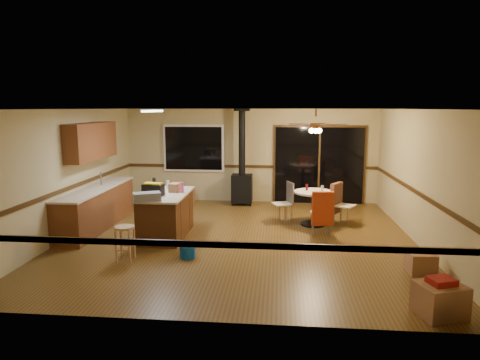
# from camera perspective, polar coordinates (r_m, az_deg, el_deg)

# --- Properties ---
(floor) EXTENTS (7.00, 7.00, 0.00)m
(floor) POSITION_cam_1_polar(r_m,az_deg,el_deg) (8.82, -0.18, -7.71)
(floor) COLOR brown
(floor) RESTS_ON ground
(ceiling) EXTENTS (7.00, 7.00, 0.00)m
(ceiling) POSITION_cam_1_polar(r_m,az_deg,el_deg) (8.42, -0.19, 9.43)
(ceiling) COLOR silver
(ceiling) RESTS_ON ground
(wall_back) EXTENTS (7.00, 0.00, 7.00)m
(wall_back) POSITION_cam_1_polar(r_m,az_deg,el_deg) (11.98, 1.40, 3.25)
(wall_back) COLOR tan
(wall_back) RESTS_ON ground
(wall_front) EXTENTS (7.00, 0.00, 7.00)m
(wall_front) POSITION_cam_1_polar(r_m,az_deg,el_deg) (5.12, -3.91, -5.43)
(wall_front) COLOR tan
(wall_front) RESTS_ON ground
(wall_left) EXTENTS (0.00, 7.00, 7.00)m
(wall_left) POSITION_cam_1_polar(r_m,az_deg,el_deg) (9.51, -21.67, 0.91)
(wall_left) COLOR tan
(wall_left) RESTS_ON ground
(wall_right) EXTENTS (0.00, 7.00, 7.00)m
(wall_right) POSITION_cam_1_polar(r_m,az_deg,el_deg) (8.91, 22.84, 0.29)
(wall_right) COLOR tan
(wall_right) RESTS_ON ground
(chair_rail) EXTENTS (7.00, 7.00, 0.08)m
(chair_rail) POSITION_cam_1_polar(r_m,az_deg,el_deg) (8.58, -0.18, -1.32)
(chair_rail) COLOR #3C250F
(chair_rail) RESTS_ON ground
(window) EXTENTS (1.72, 0.10, 1.32)m
(window) POSITION_cam_1_polar(r_m,az_deg,el_deg) (12.13, -6.19, 4.23)
(window) COLOR black
(window) RESTS_ON ground
(sliding_door) EXTENTS (2.52, 0.10, 2.10)m
(sliding_door) POSITION_cam_1_polar(r_m,az_deg,el_deg) (11.99, 10.49, 1.90)
(sliding_door) COLOR black
(sliding_door) RESTS_ON ground
(lower_cabinets) EXTENTS (0.60, 3.00, 0.86)m
(lower_cabinets) POSITION_cam_1_polar(r_m,az_deg,el_deg) (9.99, -18.54, -3.60)
(lower_cabinets) COLOR brown
(lower_cabinets) RESTS_ON ground
(countertop) EXTENTS (0.64, 3.04, 0.04)m
(countertop) POSITION_cam_1_polar(r_m,az_deg,el_deg) (9.90, -18.67, -1.07)
(countertop) COLOR beige
(countertop) RESTS_ON lower_cabinets
(upper_cabinets) EXTENTS (0.35, 2.00, 0.80)m
(upper_cabinets) POSITION_cam_1_polar(r_m,az_deg,el_deg) (10.00, -19.18, 4.92)
(upper_cabinets) COLOR brown
(upper_cabinets) RESTS_ON ground
(kitchen_island) EXTENTS (0.88, 1.68, 0.90)m
(kitchen_island) POSITION_cam_1_polar(r_m,az_deg,el_deg) (8.96, -9.81, -4.57)
(kitchen_island) COLOR #442411
(kitchen_island) RESTS_ON ground
(wood_stove) EXTENTS (0.55, 0.50, 2.52)m
(wood_stove) POSITION_cam_1_polar(r_m,az_deg,el_deg) (11.63, 0.26, 0.23)
(wood_stove) COLOR black
(wood_stove) RESTS_ON ground
(ceiling_fan) EXTENTS (0.24, 0.24, 0.55)m
(ceiling_fan) POSITION_cam_1_polar(r_m,az_deg,el_deg) (9.55, 10.06, 6.98)
(ceiling_fan) COLOR brown
(ceiling_fan) RESTS_ON ceiling
(fluorescent_strip) EXTENTS (0.10, 1.20, 0.04)m
(fluorescent_strip) POSITION_cam_1_polar(r_m,az_deg,el_deg) (9.06, -11.55, 9.00)
(fluorescent_strip) COLOR white
(fluorescent_strip) RESTS_ON ceiling
(toolbox_grey) EXTENTS (0.57, 0.46, 0.16)m
(toolbox_grey) POSITION_cam_1_polar(r_m,az_deg,el_deg) (8.22, -12.32, -2.19)
(toolbox_grey) COLOR slate
(toolbox_grey) RESTS_ON kitchen_island
(toolbox_black) EXTENTS (0.44, 0.28, 0.23)m
(toolbox_black) POSITION_cam_1_polar(r_m,az_deg,el_deg) (8.69, -11.49, -1.29)
(toolbox_black) COLOR black
(toolbox_black) RESTS_ON kitchen_island
(toolbox_yellow_lid) EXTENTS (0.37, 0.24, 0.03)m
(toolbox_yellow_lid) POSITION_cam_1_polar(r_m,az_deg,el_deg) (8.67, -11.52, -0.46)
(toolbox_yellow_lid) COLOR gold
(toolbox_yellow_lid) RESTS_ON toolbox_black
(box_on_island) EXTENTS (0.22, 0.28, 0.18)m
(box_on_island) POSITION_cam_1_polar(r_m,az_deg,el_deg) (9.00, -8.68, -0.99)
(box_on_island) COLOR #936241
(box_on_island) RESTS_ON kitchen_island
(bottle_dark) EXTENTS (0.08, 0.08, 0.27)m
(bottle_dark) POSITION_cam_1_polar(r_m,az_deg,el_deg) (9.20, -11.36, -0.53)
(bottle_dark) COLOR black
(bottle_dark) RESTS_ON kitchen_island
(bottle_pink) EXTENTS (0.08, 0.08, 0.22)m
(bottle_pink) POSITION_cam_1_polar(r_m,az_deg,el_deg) (8.87, -7.73, -0.98)
(bottle_pink) COLOR #D84C8C
(bottle_pink) RESTS_ON kitchen_island
(bottle_white) EXTENTS (0.07, 0.07, 0.20)m
(bottle_white) POSITION_cam_1_polar(r_m,az_deg,el_deg) (9.25, -9.57, -0.66)
(bottle_white) COLOR white
(bottle_white) RESTS_ON kitchen_island
(bar_stool) EXTENTS (0.36, 0.36, 0.61)m
(bar_stool) POSITION_cam_1_polar(r_m,az_deg,el_deg) (7.75, -15.06, -8.16)
(bar_stool) COLOR tan
(bar_stool) RESTS_ON floor
(blue_bucket) EXTENTS (0.36, 0.36, 0.24)m
(blue_bucket) POSITION_cam_1_polar(r_m,az_deg,el_deg) (7.73, -7.00, -9.40)
(blue_bucket) COLOR #0C4BB1
(blue_bucket) RESTS_ON floor
(dining_table) EXTENTS (0.89, 0.89, 0.78)m
(dining_table) POSITION_cam_1_polar(r_m,az_deg,el_deg) (9.77, 9.77, -2.92)
(dining_table) COLOR black
(dining_table) RESTS_ON ground
(glass_red) EXTENTS (0.06, 0.06, 0.14)m
(glass_red) POSITION_cam_1_polar(r_m,az_deg,el_deg) (9.79, 8.90, -0.96)
(glass_red) COLOR #590C14
(glass_red) RESTS_ON dining_table
(glass_cream) EXTENTS (0.07, 0.07, 0.14)m
(glass_cream) POSITION_cam_1_polar(r_m,az_deg,el_deg) (9.67, 10.91, -1.14)
(glass_cream) COLOR beige
(glass_cream) RESTS_ON dining_table
(chair_left) EXTENTS (0.52, 0.52, 0.51)m
(chair_left) POSITION_cam_1_polar(r_m,az_deg,el_deg) (9.86, 6.23, -2.37)
(chair_left) COLOR tan
(chair_left) RESTS_ON ground
(chair_near) EXTENTS (0.45, 0.49, 0.70)m
(chair_near) POSITION_cam_1_polar(r_m,az_deg,el_deg) (8.91, 10.94, -3.74)
(chair_near) COLOR tan
(chair_near) RESTS_ON ground
(chair_right) EXTENTS (0.61, 0.60, 0.70)m
(chair_right) POSITION_cam_1_polar(r_m,az_deg,el_deg) (9.96, 12.85, -2.39)
(chair_right) COLOR tan
(chair_right) RESTS_ON ground
(box_under_window) EXTENTS (0.50, 0.41, 0.39)m
(box_under_window) POSITION_cam_1_polar(r_m,az_deg,el_deg) (12.02, -7.30, -2.14)
(box_under_window) COLOR #936241
(box_under_window) RESTS_ON floor
(box_corner_a) EXTENTS (0.68, 0.62, 0.42)m
(box_corner_a) POSITION_cam_1_polar(r_m,az_deg,el_deg) (6.20, 25.12, -14.26)
(box_corner_a) COLOR #936241
(box_corner_a) RESTS_ON floor
(box_corner_b) EXTENTS (0.43, 0.38, 0.33)m
(box_corner_b) POSITION_cam_1_polar(r_m,az_deg,el_deg) (7.57, 23.01, -10.15)
(box_corner_b) COLOR #936241
(box_corner_b) RESTS_ON floor
(box_small_red) EXTENTS (0.37, 0.34, 0.08)m
(box_small_red) POSITION_cam_1_polar(r_m,az_deg,el_deg) (6.11, 25.29, -12.09)
(box_small_red) COLOR maroon
(box_small_red) RESTS_ON box_corner_a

